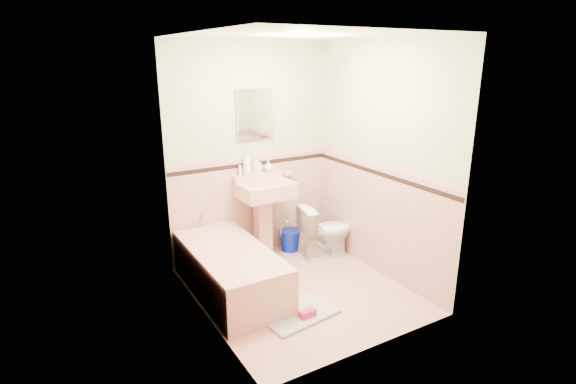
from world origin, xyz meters
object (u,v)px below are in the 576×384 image
soap_bottle_left (247,163)px  soap_bottle_mid (256,165)px  sink (265,221)px  bathtub (230,272)px  toilet (326,231)px  medicine_cabinet (255,114)px  soap_bottle_right (268,166)px  bucket (290,240)px  shoe (307,313)px

soap_bottle_left → soap_bottle_mid: size_ratio=1.42×
sink → soap_bottle_left: bearing=126.5°
bathtub → toilet: toilet is taller
bathtub → medicine_cabinet: 1.78m
toilet → medicine_cabinet: bearing=62.5°
medicine_cabinet → soap_bottle_right: bearing=-11.7°
soap_bottle_right → toilet: size_ratio=0.21×
medicine_cabinet → soap_bottle_right: (0.14, -0.03, -0.62)m
toilet → soap_bottle_left: bearing=69.0°
medicine_cabinet → toilet: bearing=-36.7°
sink → bucket: 0.52m
bathtub → soap_bottle_left: size_ratio=5.61×
toilet → shoe: size_ratio=4.03×
soap_bottle_mid → toilet: soap_bottle_mid is taller
toilet → shoe: bearing=147.8°
medicine_cabinet → soap_bottle_mid: bearing=-110.1°
medicine_cabinet → soap_bottle_mid: 0.59m
toilet → bucket: bearing=47.8°
soap_bottle_right → bucket: (0.23, -0.11, -0.95)m
sink → shoe: (-0.27, -1.34, -0.42)m
soap_bottle_left → soap_bottle_mid: (0.12, 0.00, -0.04)m
medicine_cabinet → soap_bottle_left: bearing=-167.3°
soap_bottle_left → bathtub: bearing=-127.6°
soap_bottle_right → toilet: soap_bottle_right is taller
soap_bottle_right → medicine_cabinet: bearing=168.3°
sink → medicine_cabinet: (0.00, 0.21, 1.22)m
soap_bottle_left → soap_bottle_right: 0.29m
bathtub → shoe: 0.92m
bathtub → sink: (0.68, 0.53, 0.25)m
bucket → sink: bearing=-169.2°
soap_bottle_right → bucket: 0.99m
soap_bottle_right → shoe: 1.88m
soap_bottle_mid → bucket: size_ratio=0.72×
sink → medicine_cabinet: medicine_cabinet is taller
bathtub → soap_bottle_right: (0.82, 0.71, 0.86)m
soap_bottle_right → shoe: soap_bottle_right is taller
soap_bottle_left → shoe: soap_bottle_left is taller
bucket → medicine_cabinet: bearing=160.0°
bathtub → sink: sink is taller
bucket → shoe: size_ratio=1.65×
bathtub → soap_bottle_mid: 1.32m
medicine_cabinet → shoe: medicine_cabinet is taller
bathtub → soap_bottle_right: 1.39m
toilet → soap_bottle_right: bearing=57.4°
sink → soap_bottle_right: bearing=51.3°
sink → toilet: bearing=-23.2°
medicine_cabinet → shoe: size_ratio=3.49×
soap_bottle_left → toilet: size_ratio=0.42×
bathtub → toilet: (1.34, 0.25, 0.10)m
shoe → toilet: bearing=46.0°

